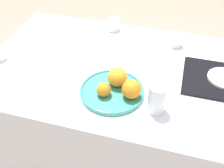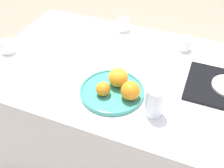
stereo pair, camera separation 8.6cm
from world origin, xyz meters
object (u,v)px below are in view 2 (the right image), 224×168
object	(u,v)px
orange_0	(118,77)
cup_0	(123,25)
orange_2	(103,89)
water_glass	(155,102)
fruit_platter	(112,91)
orange_1	(130,91)
cup_2	(7,47)
cup_1	(184,44)

from	to	relation	value
orange_0	cup_0	distance (m)	0.49
orange_2	water_glass	world-z (taller)	water_glass
cup_0	orange_2	bearing A→B (deg)	-78.30
fruit_platter	orange_1	world-z (taller)	orange_1
cup_0	cup_2	distance (m)	0.63
fruit_platter	orange_2	xyz separation A→B (m)	(-0.03, -0.04, 0.03)
orange_0	orange_2	bearing A→B (deg)	-114.66
water_glass	cup_1	world-z (taller)	water_glass
water_glass	cup_1	size ratio (longest dim) A/B	1.68
orange_1	cup_1	bearing A→B (deg)	73.84
fruit_platter	cup_0	world-z (taller)	cup_0
orange_1	orange_2	bearing A→B (deg)	-168.68
orange_0	cup_1	xyz separation A→B (m)	(0.21, 0.40, -0.02)
fruit_platter	cup_0	distance (m)	0.53
orange_1	cup_1	distance (m)	0.48
fruit_platter	orange_0	world-z (taller)	orange_0
orange_0	orange_1	size ratio (longest dim) A/B	1.06
fruit_platter	cup_1	size ratio (longest dim) A/B	3.68
orange_0	water_glass	size ratio (longest dim) A/B	0.67
cup_1	cup_2	size ratio (longest dim) A/B	1.01
cup_0	cup_2	xyz separation A→B (m)	(-0.47, -0.43, -0.00)
orange_2	cup_0	distance (m)	0.56
orange_2	cup_2	world-z (taller)	orange_2
fruit_platter	cup_0	xyz separation A→B (m)	(-0.14, 0.51, 0.02)
fruit_platter	cup_1	bearing A→B (deg)	63.93
orange_0	cup_1	bearing A→B (deg)	62.76
cup_2	orange_2	bearing A→B (deg)	-11.84
cup_1	water_glass	bearing A→B (deg)	-92.91
orange_1	orange_0	bearing A→B (deg)	142.36
orange_0	orange_1	world-z (taller)	orange_0
orange_1	cup_1	xyz separation A→B (m)	(0.13, 0.46, -0.02)
water_glass	cup_2	size ratio (longest dim) A/B	1.69
orange_0	fruit_platter	bearing A→B (deg)	-104.22
water_glass	cup_0	xyz separation A→B (m)	(-0.33, 0.56, -0.03)
orange_1	water_glass	distance (m)	0.11
fruit_platter	cup_2	bearing A→B (deg)	171.89
orange_1	cup_2	size ratio (longest dim) A/B	1.07
orange_2	water_glass	distance (m)	0.22
orange_0	orange_2	distance (m)	0.09
cup_0	orange_0	bearing A→B (deg)	-72.29
orange_1	cup_2	xyz separation A→B (m)	(-0.69, 0.10, -0.02)
cup_1	cup_2	xyz separation A→B (m)	(-0.83, -0.36, -0.00)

